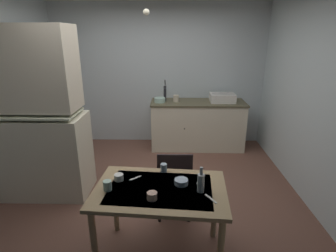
{
  "coord_description": "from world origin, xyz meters",
  "views": [
    {
      "loc": [
        0.28,
        -3.19,
        2.04
      ],
      "look_at": [
        0.21,
        -0.04,
        0.96
      ],
      "focal_mm": 28.5,
      "sensor_mm": 36.0,
      "label": 1
    }
  ],
  "objects_px": {
    "dining_table": "(160,198)",
    "serving_bowl_wide": "(181,182)",
    "chair_far_side": "(174,182)",
    "teacup_cream": "(152,196)",
    "sink_basin": "(222,98)",
    "mixing_bowl_counter": "(160,100)",
    "glass_bottle": "(201,182)",
    "hand_pump": "(165,92)",
    "hutch_cabinet": "(40,121)"
  },
  "relations": [
    {
      "from": "hutch_cabinet",
      "to": "dining_table",
      "type": "xyz_separation_m",
      "value": [
        1.57,
        -1.09,
        -0.36
      ]
    },
    {
      "from": "serving_bowl_wide",
      "to": "chair_far_side",
      "type": "bearing_deg",
      "value": 96.26
    },
    {
      "from": "hutch_cabinet",
      "to": "sink_basin",
      "type": "bearing_deg",
      "value": 31.95
    },
    {
      "from": "dining_table",
      "to": "hand_pump",
      "type": "bearing_deg",
      "value": 90.95
    },
    {
      "from": "hutch_cabinet",
      "to": "glass_bottle",
      "type": "height_order",
      "value": "hutch_cabinet"
    },
    {
      "from": "glass_bottle",
      "to": "serving_bowl_wide",
      "type": "bearing_deg",
      "value": 145.28
    },
    {
      "from": "teacup_cream",
      "to": "serving_bowl_wide",
      "type": "bearing_deg",
      "value": 44.28
    },
    {
      "from": "mixing_bowl_counter",
      "to": "dining_table",
      "type": "height_order",
      "value": "mixing_bowl_counter"
    },
    {
      "from": "sink_basin",
      "to": "mixing_bowl_counter",
      "type": "distance_m",
      "value": 1.13
    },
    {
      "from": "chair_far_side",
      "to": "serving_bowl_wide",
      "type": "height_order",
      "value": "chair_far_side"
    },
    {
      "from": "sink_basin",
      "to": "chair_far_side",
      "type": "bearing_deg",
      "value": -112.54
    },
    {
      "from": "hutch_cabinet",
      "to": "teacup_cream",
      "type": "xyz_separation_m",
      "value": [
        1.51,
        -1.26,
        -0.23
      ]
    },
    {
      "from": "hand_pump",
      "to": "serving_bowl_wide",
      "type": "relative_size",
      "value": 3.13
    },
    {
      "from": "hand_pump",
      "to": "chair_far_side",
      "type": "distance_m",
      "value": 2.22
    },
    {
      "from": "hutch_cabinet",
      "to": "sink_basin",
      "type": "xyz_separation_m",
      "value": [
        2.56,
        1.6,
        -0.05
      ]
    },
    {
      "from": "mixing_bowl_counter",
      "to": "teacup_cream",
      "type": "relative_size",
      "value": 2.33
    },
    {
      "from": "chair_far_side",
      "to": "teacup_cream",
      "type": "bearing_deg",
      "value": -103.67
    },
    {
      "from": "chair_far_side",
      "to": "glass_bottle",
      "type": "xyz_separation_m",
      "value": [
        0.22,
        -0.65,
        0.39
      ]
    },
    {
      "from": "sink_basin",
      "to": "mixing_bowl_counter",
      "type": "height_order",
      "value": "sink_basin"
    },
    {
      "from": "hand_pump",
      "to": "serving_bowl_wide",
      "type": "distance_m",
      "value": 2.69
    },
    {
      "from": "hutch_cabinet",
      "to": "mixing_bowl_counter",
      "type": "xyz_separation_m",
      "value": [
        1.43,
        1.55,
        -0.09
      ]
    },
    {
      "from": "glass_bottle",
      "to": "mixing_bowl_counter",
      "type": "bearing_deg",
      "value": 100.35
    },
    {
      "from": "dining_table",
      "to": "serving_bowl_wide",
      "type": "xyz_separation_m",
      "value": [
        0.19,
        0.07,
        0.12
      ]
    },
    {
      "from": "dining_table",
      "to": "glass_bottle",
      "type": "distance_m",
      "value": 0.4
    },
    {
      "from": "glass_bottle",
      "to": "sink_basin",
      "type": "bearing_deg",
      "value": 76.78
    },
    {
      "from": "serving_bowl_wide",
      "to": "hutch_cabinet",
      "type": "bearing_deg",
      "value": 149.82
    },
    {
      "from": "hand_pump",
      "to": "dining_table",
      "type": "distance_m",
      "value": 2.77
    },
    {
      "from": "serving_bowl_wide",
      "to": "teacup_cream",
      "type": "distance_m",
      "value": 0.35
    },
    {
      "from": "hutch_cabinet",
      "to": "sink_basin",
      "type": "height_order",
      "value": "hutch_cabinet"
    },
    {
      "from": "sink_basin",
      "to": "mixing_bowl_counter",
      "type": "xyz_separation_m",
      "value": [
        -1.13,
        -0.05,
        -0.04
      ]
    },
    {
      "from": "hutch_cabinet",
      "to": "glass_bottle",
      "type": "relative_size",
      "value": 9.23
    },
    {
      "from": "sink_basin",
      "to": "teacup_cream",
      "type": "xyz_separation_m",
      "value": [
        -1.05,
        -2.86,
        -0.18
      ]
    },
    {
      "from": "dining_table",
      "to": "glass_bottle",
      "type": "bearing_deg",
      "value": -6.66
    },
    {
      "from": "dining_table",
      "to": "serving_bowl_wide",
      "type": "distance_m",
      "value": 0.24
    },
    {
      "from": "chair_far_side",
      "to": "sink_basin",
      "type": "bearing_deg",
      "value": 67.46
    },
    {
      "from": "mixing_bowl_counter",
      "to": "teacup_cream",
      "type": "xyz_separation_m",
      "value": [
        0.08,
        -2.81,
        -0.14
      ]
    },
    {
      "from": "dining_table",
      "to": "chair_far_side",
      "type": "relative_size",
      "value": 1.43
    },
    {
      "from": "glass_bottle",
      "to": "teacup_cream",
      "type": "bearing_deg",
      "value": -162.92
    },
    {
      "from": "chair_far_side",
      "to": "hand_pump",
      "type": "bearing_deg",
      "value": 94.73
    },
    {
      "from": "hutch_cabinet",
      "to": "glass_bottle",
      "type": "distance_m",
      "value": 2.24
    },
    {
      "from": "sink_basin",
      "to": "hand_pump",
      "type": "relative_size",
      "value": 1.13
    },
    {
      "from": "serving_bowl_wide",
      "to": "glass_bottle",
      "type": "relative_size",
      "value": 0.53
    },
    {
      "from": "sink_basin",
      "to": "hutch_cabinet",
      "type": "bearing_deg",
      "value": -148.05
    },
    {
      "from": "mixing_bowl_counter",
      "to": "chair_far_side",
      "type": "xyz_separation_m",
      "value": [
        0.27,
        -2.04,
        -0.47
      ]
    },
    {
      "from": "sink_basin",
      "to": "serving_bowl_wide",
      "type": "bearing_deg",
      "value": -107.12
    },
    {
      "from": "sink_basin",
      "to": "serving_bowl_wide",
      "type": "relative_size",
      "value": 3.54
    },
    {
      "from": "hand_pump",
      "to": "mixing_bowl_counter",
      "type": "bearing_deg",
      "value": -133.59
    },
    {
      "from": "serving_bowl_wide",
      "to": "teacup_cream",
      "type": "bearing_deg",
      "value": -135.72
    },
    {
      "from": "chair_far_side",
      "to": "teacup_cream",
      "type": "height_order",
      "value": "chair_far_side"
    },
    {
      "from": "hand_pump",
      "to": "dining_table",
      "type": "bearing_deg",
      "value": -89.05
    }
  ]
}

